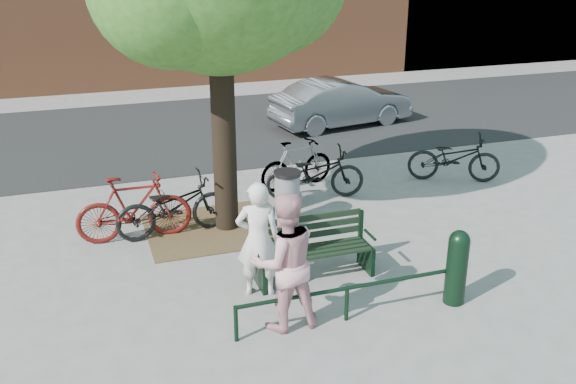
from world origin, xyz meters
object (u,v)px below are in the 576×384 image
object	(u,v)px
litter_bin	(287,198)
person_left	(258,239)
bollard	(457,265)
person_right	(284,262)
bicycle_c	(315,174)
park_bench	(313,247)
parked_car	(341,103)

from	to	relation	value
litter_bin	person_left	bearing A→B (deg)	-118.01
bollard	litter_bin	world-z (taller)	bollard
person_right	bicycle_c	distance (m)	4.51
litter_bin	park_bench	bearing A→B (deg)	-97.32
person_left	bicycle_c	size ratio (longest dim) A/B	0.88
parked_car	person_right	bearing A→B (deg)	143.24
person_right	bollard	size ratio (longest dim) A/B	1.70
person_right	parked_car	size ratio (longest dim) A/B	0.48
bollard	person_left	bearing A→B (deg)	156.29
person_left	parked_car	distance (m)	9.09
litter_bin	parked_car	distance (m)	6.65
parked_car	person_left	bearing A→B (deg)	140.17
person_left	litter_bin	size ratio (longest dim) A/B	1.72
bicycle_c	parked_car	distance (m)	5.35
park_bench	bicycle_c	size ratio (longest dim) A/B	0.91
person_right	litter_bin	size ratio (longest dim) A/B	1.88
bollard	parked_car	xyz separation A→B (m)	(2.09, 8.95, 0.05)
litter_bin	bicycle_c	bearing A→B (deg)	47.56
bollard	parked_car	world-z (taller)	parked_car
person_left	bollard	xyz separation A→B (m)	(2.50, -1.10, -0.26)
bollard	bicycle_c	world-z (taller)	bollard
parked_car	park_bench	bearing A→B (deg)	144.63
person_right	person_left	bearing A→B (deg)	-86.25
litter_bin	parked_car	size ratio (longest dim) A/B	0.26
bicycle_c	parked_car	bearing A→B (deg)	-19.03
person_right	parked_car	world-z (taller)	person_right
parked_car	bicycle_c	bearing A→B (deg)	142.12
person_left	litter_bin	distance (m)	2.47
bollard	parked_car	distance (m)	9.19
person_left	bicycle_c	bearing A→B (deg)	-105.13
bollard	park_bench	bearing A→B (deg)	140.21
litter_bin	bollard	bearing A→B (deg)	-67.42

